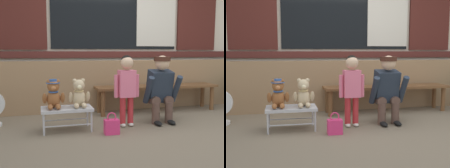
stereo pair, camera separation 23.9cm
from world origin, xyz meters
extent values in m
plane|color=#756651|center=(0.00, 0.00, 0.00)|extent=(60.00, 60.00, 0.00)
cube|color=#997551|center=(0.00, 1.43, 0.42)|extent=(7.12, 0.25, 0.85)
cube|color=beige|center=(0.00, 1.95, 1.80)|extent=(7.26, 0.20, 3.60)
cube|color=#56231E|center=(0.00, 1.83, 0.95)|extent=(6.68, 0.04, 0.12)
cube|color=black|center=(0.00, 1.84, 1.75)|extent=(2.40, 0.03, 1.40)
cube|color=silver|center=(0.80, 1.82, 1.75)|extent=(0.80, 0.02, 1.29)
cube|color=#4C1E19|center=(-1.68, 1.83, 1.75)|extent=(0.84, 0.05, 1.43)
cube|color=#4C1E19|center=(1.68, 1.83, 1.75)|extent=(0.84, 0.05, 1.43)
cube|color=brown|center=(0.50, 0.92, 0.42)|extent=(2.10, 0.11, 0.04)
cube|color=brown|center=(0.50, 1.06, 0.42)|extent=(2.10, 0.11, 0.04)
cube|color=brown|center=(0.50, 1.20, 0.42)|extent=(2.10, 0.11, 0.04)
cylinder|color=brown|center=(-0.47, 0.92, 0.20)|extent=(0.07, 0.07, 0.40)
cylinder|color=brown|center=(-0.47, 1.20, 0.20)|extent=(0.07, 0.07, 0.40)
cylinder|color=brown|center=(1.47, 0.92, 0.20)|extent=(0.07, 0.07, 0.40)
cylinder|color=brown|center=(1.47, 1.20, 0.20)|extent=(0.07, 0.07, 0.40)
cube|color=#BCBCC1|center=(-1.09, 0.30, 0.28)|extent=(0.64, 0.36, 0.04)
cylinder|color=#BCBCC1|center=(-1.38, 0.15, 0.13)|extent=(0.02, 0.02, 0.26)
cylinder|color=#BCBCC1|center=(-1.38, 0.45, 0.13)|extent=(0.02, 0.02, 0.26)
cylinder|color=#BCBCC1|center=(-0.80, 0.15, 0.13)|extent=(0.02, 0.02, 0.26)
cylinder|color=#BCBCC1|center=(-0.80, 0.45, 0.13)|extent=(0.02, 0.02, 0.26)
cylinder|color=#BCBCC1|center=(-1.09, 0.15, 0.10)|extent=(0.58, 0.02, 0.02)
cylinder|color=#BCBCC1|center=(-1.09, 0.45, 0.10)|extent=(0.58, 0.02, 0.02)
ellipsoid|color=#93562D|center=(-1.25, 0.32, 0.41)|extent=(0.17, 0.14, 0.22)
sphere|color=#93562D|center=(-1.25, 0.31, 0.58)|extent=(0.15, 0.15, 0.15)
sphere|color=#C87B48|center=(-1.25, 0.26, 0.56)|extent=(0.06, 0.06, 0.06)
sphere|color=#93562D|center=(-1.30, 0.32, 0.63)|extent=(0.06, 0.06, 0.06)
ellipsoid|color=#93562D|center=(-1.36, 0.29, 0.43)|extent=(0.06, 0.11, 0.16)
ellipsoid|color=#93562D|center=(-1.30, 0.21, 0.33)|extent=(0.06, 0.15, 0.06)
sphere|color=#93562D|center=(-1.20, 0.32, 0.63)|extent=(0.06, 0.06, 0.06)
ellipsoid|color=#93562D|center=(-1.14, 0.29, 0.43)|extent=(0.06, 0.11, 0.16)
ellipsoid|color=#93562D|center=(-1.20, 0.21, 0.33)|extent=(0.06, 0.15, 0.06)
torus|color=#335699|center=(-1.25, 0.32, 0.51)|extent=(0.13, 0.13, 0.02)
cylinder|color=#335699|center=(-1.25, 0.32, 0.62)|extent=(0.17, 0.17, 0.01)
cylinder|color=#335699|center=(-1.25, 0.32, 0.64)|extent=(0.10, 0.10, 0.04)
ellipsoid|color=#CCB289|center=(-0.93, 0.32, 0.41)|extent=(0.17, 0.14, 0.22)
sphere|color=#CCB289|center=(-0.93, 0.31, 0.58)|extent=(0.15, 0.15, 0.15)
sphere|color=#FFEEBB|center=(-0.93, 0.26, 0.56)|extent=(0.06, 0.06, 0.06)
sphere|color=#CCB289|center=(-0.98, 0.32, 0.63)|extent=(0.06, 0.06, 0.06)
ellipsoid|color=#CCB289|center=(-1.04, 0.29, 0.43)|extent=(0.06, 0.11, 0.16)
ellipsoid|color=#CCB289|center=(-0.98, 0.21, 0.33)|extent=(0.06, 0.15, 0.06)
sphere|color=#CCB289|center=(-0.88, 0.32, 0.63)|extent=(0.06, 0.06, 0.06)
ellipsoid|color=#CCB289|center=(-0.82, 0.29, 0.43)|extent=(0.06, 0.11, 0.16)
ellipsoid|color=#CCB289|center=(-0.88, 0.21, 0.33)|extent=(0.06, 0.15, 0.06)
torus|color=#D6B775|center=(-0.93, 0.32, 0.51)|extent=(0.13, 0.13, 0.02)
cylinder|color=#B7282D|center=(-0.35, 0.30, 0.22)|extent=(0.08, 0.08, 0.36)
ellipsoid|color=silver|center=(-0.35, 0.28, 0.03)|extent=(0.07, 0.12, 0.05)
cylinder|color=#B7282D|center=(-0.24, 0.30, 0.22)|extent=(0.08, 0.08, 0.36)
ellipsoid|color=silver|center=(-0.24, 0.28, 0.03)|extent=(0.07, 0.12, 0.05)
cube|color=#E56B89|center=(-0.29, 0.30, 0.58)|extent=(0.22, 0.15, 0.36)
cylinder|color=#E56B89|center=(-0.44, 0.30, 0.55)|extent=(0.06, 0.06, 0.30)
cylinder|color=#E56B89|center=(-0.15, 0.30, 0.55)|extent=(0.06, 0.06, 0.30)
sphere|color=#DBB28E|center=(-0.29, 0.30, 0.86)|extent=(0.17, 0.17, 0.17)
sphere|color=black|center=(-0.29, 0.32, 0.88)|extent=(0.16, 0.16, 0.16)
cylinder|color=brown|center=(0.14, 0.30, 0.15)|extent=(0.11, 0.11, 0.30)
cylinder|color=brown|center=(0.14, 0.44, 0.32)|extent=(0.13, 0.32, 0.13)
ellipsoid|color=black|center=(0.14, 0.22, 0.03)|extent=(0.09, 0.20, 0.06)
cylinder|color=brown|center=(0.34, 0.30, 0.15)|extent=(0.11, 0.11, 0.30)
cylinder|color=brown|center=(0.34, 0.44, 0.32)|extent=(0.13, 0.32, 0.13)
ellipsoid|color=black|center=(0.34, 0.22, 0.03)|extent=(0.09, 0.20, 0.06)
cube|color=#232D3D|center=(0.24, 0.41, 0.52)|extent=(0.32, 0.30, 0.47)
cylinder|color=#232D3D|center=(0.03, 0.31, 0.48)|extent=(0.08, 0.28, 0.40)
cylinder|color=#232D3D|center=(0.45, 0.31, 0.48)|extent=(0.08, 0.28, 0.40)
sphere|color=#DBB28E|center=(0.24, 0.34, 0.85)|extent=(0.20, 0.20, 0.20)
cylinder|color=#422319|center=(0.24, 0.34, 0.91)|extent=(0.23, 0.23, 0.06)
cube|color=brown|center=(0.43, 0.50, 0.38)|extent=(0.10, 0.22, 0.16)
cube|color=#E53370|center=(-0.58, 0.01, 0.09)|extent=(0.18, 0.11, 0.18)
torus|color=#E53370|center=(-0.58, 0.01, 0.22)|extent=(0.11, 0.01, 0.11)
camera|label=1|loc=(-1.42, -3.10, 1.01)|focal=43.48mm
camera|label=2|loc=(-1.19, -3.16, 1.01)|focal=43.48mm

